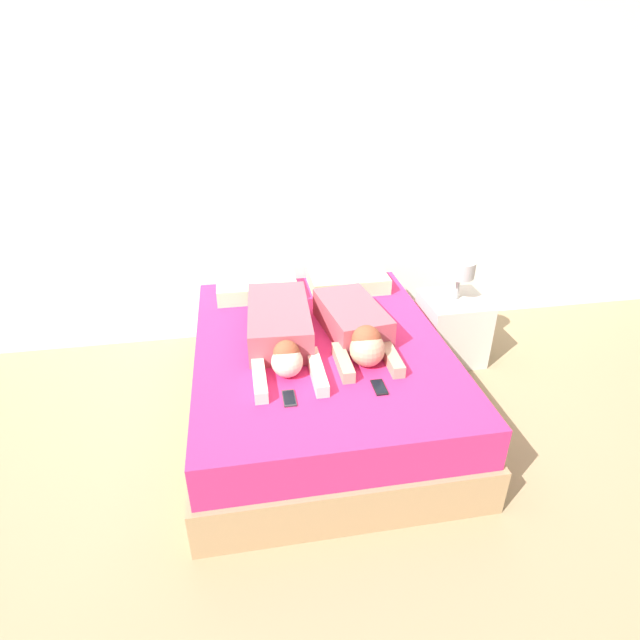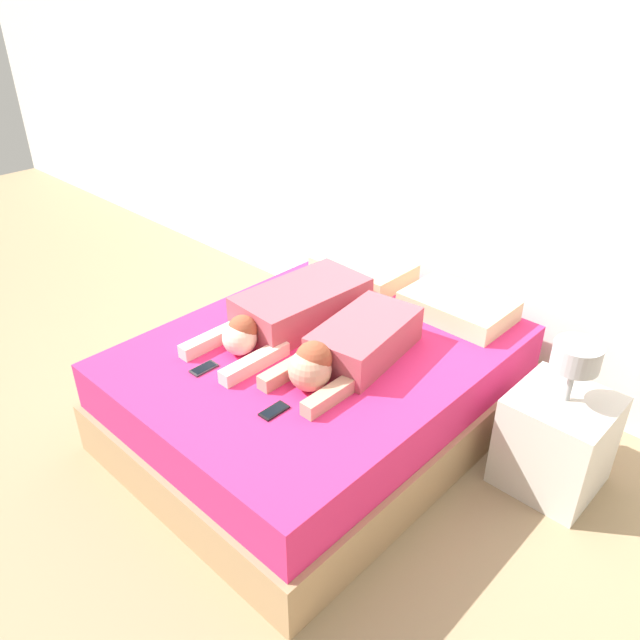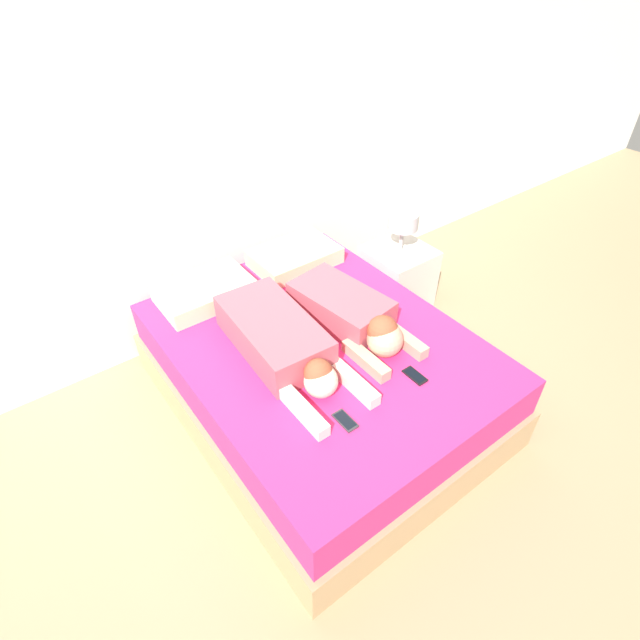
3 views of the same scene
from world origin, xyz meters
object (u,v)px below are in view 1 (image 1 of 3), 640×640
object	(u,v)px
cell_phone_left	(289,398)
pillow_head_right	(348,280)
pillow_head_left	(257,287)
person_right	(356,327)
cell_phone_right	(379,387)
nightstand	(452,325)
bed	(320,377)
person_left	(280,328)

from	to	relation	value
cell_phone_left	pillow_head_right	bearing A→B (deg)	65.18
pillow_head_left	pillow_head_right	xyz separation A→B (m)	(0.69, 0.00, 0.00)
person_right	cell_phone_right	bearing A→B (deg)	-88.96
pillow_head_left	cell_phone_right	bearing A→B (deg)	-66.03
person_right	nightstand	bearing A→B (deg)	29.94
bed	cell_phone_right	size ratio (longest dim) A/B	14.86
pillow_head_left	person_left	size ratio (longest dim) A/B	0.54
cell_phone_right	nightstand	bearing A→B (deg)	49.23
nightstand	pillow_head_right	bearing A→B (deg)	160.76
person_right	cell_phone_left	bearing A→B (deg)	-132.59
person_left	nightstand	world-z (taller)	nightstand
bed	person_right	bearing A→B (deg)	-7.05
person_left	nightstand	size ratio (longest dim) A/B	1.32
cell_phone_right	person_left	bearing A→B (deg)	129.79
person_left	pillow_head_right	bearing A→B (deg)	51.06
pillow_head_right	pillow_head_left	bearing A→B (deg)	180.00
bed	person_left	xyz separation A→B (m)	(-0.24, 0.03, 0.37)
person_right	nightstand	world-z (taller)	nightstand
person_left	cell_phone_right	world-z (taller)	person_left
pillow_head_left	cell_phone_left	distance (m)	1.31
pillow_head_right	cell_phone_left	bearing A→B (deg)	-114.82
person_right	nightstand	size ratio (longest dim) A/B	1.10
bed	person_right	world-z (taller)	person_right
cell_phone_right	nightstand	distance (m)	1.38
cell_phone_right	nightstand	xyz separation A→B (m)	(0.88, 1.03, -0.27)
cell_phone_left	cell_phone_right	xyz separation A→B (m)	(0.49, 0.01, 0.00)
bed	cell_phone_left	bearing A→B (deg)	-115.24
bed	pillow_head_right	distance (m)	0.89
pillow_head_right	person_left	world-z (taller)	person_left
bed	cell_phone_right	bearing A→B (deg)	-66.81
pillow_head_left	nightstand	xyz separation A→B (m)	(1.46, -0.27, -0.32)
cell_phone_right	nightstand	world-z (taller)	nightstand
pillow_head_left	person_left	xyz separation A→B (m)	(0.10, -0.73, 0.04)
pillow_head_left	nightstand	bearing A→B (deg)	-10.43
person_left	cell_phone_right	xyz separation A→B (m)	(0.47, -0.57, -0.09)
bed	nightstand	distance (m)	1.22
person_left	cell_phone_right	distance (m)	0.74
pillow_head_right	person_right	world-z (taller)	person_right
person_left	person_right	size ratio (longest dim) A/B	1.20
bed	pillow_head_right	size ratio (longest dim) A/B	3.50
person_left	cell_phone_left	size ratio (longest dim) A/B	7.83
bed	pillow_head_left	bearing A→B (deg)	114.52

